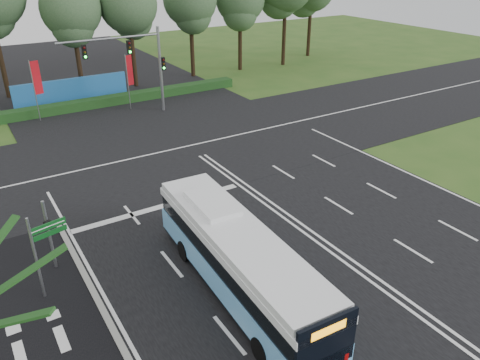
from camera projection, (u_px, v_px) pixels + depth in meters
name	position (u px, v px, depth m)	size (l,w,h in m)	color
ground	(290.00, 223.00, 23.88)	(120.00, 120.00, 0.00)	#2E531B
road_main	(290.00, 223.00, 23.87)	(20.00, 120.00, 0.04)	black
road_cross	(186.00, 147.00, 32.98)	(120.00, 14.00, 0.05)	black
kerb_strip	(117.00, 338.00, 16.78)	(0.25, 18.00, 0.12)	gray
city_bus	(239.00, 260.00, 18.40)	(2.84, 11.08, 3.15)	#68B4F0
pedestrian_signal	(49.00, 233.00, 19.70)	(0.31, 0.41, 3.34)	gray
street_sign	(42.00, 245.00, 17.98)	(1.42, 0.38, 3.71)	gray
banner_flag_left	(36.00, 82.00, 36.71)	(0.71, 0.20, 4.89)	gray
banner_flag_mid	(129.00, 74.00, 39.50)	(0.65, 0.31, 4.70)	gray
traffic_light_gantry	(139.00, 58.00, 37.46)	(8.41, 0.28, 7.00)	gray
hedge	(125.00, 98.00, 42.30)	(22.00, 1.20, 0.80)	#183D16
blue_hoarding	(72.00, 91.00, 41.99)	(10.00, 0.30, 2.20)	#1F62A9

